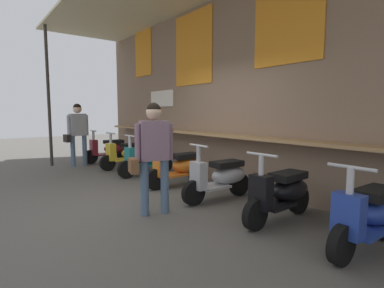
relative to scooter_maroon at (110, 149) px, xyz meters
The scene contains 11 objects.
ground_plane 4.35m from the scooter_maroon, 14.46° to the right, with size 30.51×30.51×0.00m, color #56544F.
market_stall_facade 4.63m from the scooter_maroon, 10.36° to the left, with size 10.90×2.70×3.98m.
scooter_maroon is the anchor object (origin of this frame).
scooter_yellow 1.22m from the scooter_maroon, ahead, with size 0.46×1.40×0.97m.
scooter_teal 2.34m from the scooter_maroon, ahead, with size 0.46×1.40×0.97m.
scooter_orange 3.62m from the scooter_maroon, ahead, with size 0.46×1.40×0.97m.
scooter_silver 4.81m from the scooter_maroon, ahead, with size 0.46×1.40×0.97m.
scooter_black 6.03m from the scooter_maroon, ahead, with size 0.46×1.40×0.97m.
scooter_blue 7.14m from the scooter_maroon, ahead, with size 0.46×1.40×0.97m.
shopper_with_handbag 4.97m from the scooter_maroon, 15.11° to the right, with size 0.35×0.66×1.61m.
shopper_browsing 1.17m from the scooter_maroon, 82.20° to the right, with size 0.31×0.67×1.71m.
Camera 1 is at (4.25, -2.33, 1.48)m, focal length 27.90 mm.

